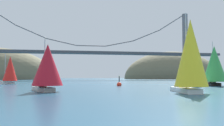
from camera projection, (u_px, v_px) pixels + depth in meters
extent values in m
plane|color=navy|center=(188.00, 99.00, 25.16)|extent=(360.00, 360.00, 0.00)
ellipsoid|color=#6B664C|center=(173.00, 79.00, 168.83)|extent=(67.16, 44.00, 37.10)
cylinder|color=slate|center=(185.00, 47.00, 128.36)|extent=(2.80, 2.80, 34.36)
cube|color=#47474C|center=(91.00, 53.00, 119.02)|extent=(133.90, 6.00, 1.20)
cylinder|color=slate|center=(31.00, 32.00, 114.25)|extent=(14.18, 0.50, 6.38)
cylinder|color=slate|center=(62.00, 42.00, 116.65)|extent=(14.09, 0.50, 3.45)
cylinder|color=slate|center=(91.00, 46.00, 119.19)|extent=(13.99, 0.50, 0.50)
cylinder|color=slate|center=(120.00, 43.00, 121.87)|extent=(14.09, 0.50, 3.45)
cylinder|color=slate|center=(147.00, 35.00, 124.70)|extent=(14.18, 0.50, 6.38)
cylinder|color=slate|center=(172.00, 22.00, 127.68)|extent=(14.25, 0.50, 9.30)
cube|color=white|center=(185.00, 90.00, 34.75)|extent=(2.97, 7.76, 0.66)
cube|color=beige|center=(181.00, 86.00, 36.14)|extent=(1.83, 2.60, 0.36)
cylinder|color=#B2B2B7|center=(186.00, 50.00, 34.27)|extent=(0.14, 0.14, 10.45)
cone|color=yellow|center=(191.00, 53.00, 32.59)|extent=(4.85, 4.85, 8.91)
cube|color=black|center=(186.00, 81.00, 81.16)|extent=(5.96, 3.34, 0.73)
cube|color=beige|center=(182.00, 80.00, 81.36)|extent=(2.12, 1.65, 0.36)
cylinder|color=#B2B2B7|center=(187.00, 70.00, 81.25)|extent=(0.14, 0.14, 6.71)
cone|color=pink|center=(191.00, 70.00, 81.04)|extent=(4.76, 4.76, 5.97)
cube|color=black|center=(213.00, 84.00, 58.21)|extent=(4.52, 7.44, 0.69)
cube|color=beige|center=(211.00, 82.00, 59.50)|extent=(2.35, 2.71, 0.36)
cylinder|color=#B2B2B7|center=(213.00, 62.00, 57.76)|extent=(0.14, 0.14, 9.62)
cone|color=green|center=(214.00, 64.00, 56.20)|extent=(6.75, 6.75, 8.12)
cube|color=white|center=(3.00, 83.00, 66.47)|extent=(6.04, 4.40, 0.57)
cylinder|color=#B2B2B7|center=(5.00, 68.00, 67.04)|extent=(0.14, 0.14, 7.57)
cone|color=red|center=(10.00, 68.00, 67.86)|extent=(5.21, 5.21, 6.80)
cube|color=#B7B2A8|center=(43.00, 89.00, 37.17)|extent=(3.94, 6.42, 0.65)
cube|color=beige|center=(41.00, 86.00, 38.13)|extent=(1.95, 2.34, 0.36)
cylinder|color=#B2B2B7|center=(45.00, 63.00, 36.84)|extent=(0.14, 0.14, 7.27)
cone|color=#B21423|center=(48.00, 65.00, 35.67)|extent=(5.76, 5.76, 6.00)
cube|color=white|center=(192.00, 85.00, 51.82)|extent=(5.20, 5.04, 0.65)
cube|color=beige|center=(190.00, 83.00, 51.00)|extent=(2.10, 2.07, 0.36)
cylinder|color=#B2B2B7|center=(192.00, 67.00, 52.48)|extent=(0.14, 0.14, 7.01)
cone|color=white|center=(194.00, 67.00, 53.52)|extent=(5.06, 5.06, 6.45)
sphere|color=red|center=(119.00, 85.00, 55.29)|extent=(1.10, 1.10, 1.10)
cylinder|color=black|center=(119.00, 80.00, 55.34)|extent=(0.20, 0.20, 1.60)
sphere|color=#F2EA99|center=(119.00, 76.00, 55.39)|extent=(0.24, 0.24, 0.24)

